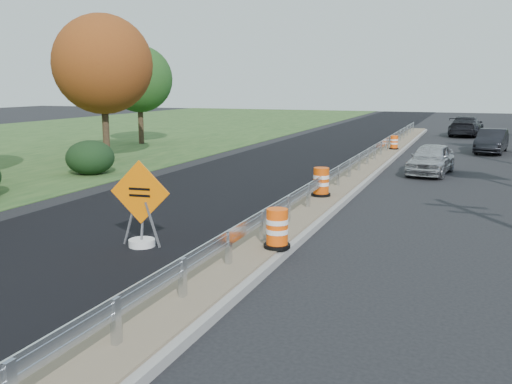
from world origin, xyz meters
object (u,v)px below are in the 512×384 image
(barrel_median_near, at_px, (277,229))
(barrel_median_mid, at_px, (321,182))
(car_dark_mid, at_px, (492,141))
(barrel_median_far, at_px, (394,143))
(caution_sign, at_px, (141,225))
(car_silver, at_px, (431,159))
(car_dark_far, at_px, (466,126))

(barrel_median_near, bearing_deg, barrel_median_mid, 95.66)
(car_dark_mid, bearing_deg, barrel_median_near, -94.02)
(barrel_median_mid, distance_m, barrel_median_far, 15.02)
(caution_sign, height_order, car_dark_mid, caution_sign)
(caution_sign, bearing_deg, car_dark_mid, 65.11)
(barrel_median_near, relative_size, barrel_median_far, 1.16)
(barrel_median_near, height_order, barrel_median_mid, barrel_median_mid)
(barrel_median_near, relative_size, car_silver, 0.23)
(barrel_median_mid, distance_m, car_dark_mid, 18.05)
(barrel_median_mid, bearing_deg, barrel_median_far, 88.58)
(barrel_median_mid, xyz_separation_m, barrel_median_far, (0.37, 15.01, -0.08))
(barrel_median_near, height_order, car_dark_far, car_dark_far)
(barrel_median_far, height_order, car_silver, car_silver)
(barrel_median_mid, relative_size, barrel_median_far, 1.22)
(barrel_median_mid, bearing_deg, car_dark_far, 81.93)
(caution_sign, relative_size, barrel_median_mid, 2.24)
(barrel_median_near, relative_size, barrel_median_mid, 0.95)
(barrel_median_far, distance_m, car_silver, 7.73)
(barrel_median_far, relative_size, car_dark_far, 0.15)
(car_dark_mid, bearing_deg, car_silver, -97.71)
(barrel_median_mid, xyz_separation_m, car_dark_far, (3.99, 28.13, 0.08))
(caution_sign, height_order, barrel_median_near, caution_sign)
(barrel_median_mid, height_order, car_silver, car_silver)
(barrel_median_near, bearing_deg, barrel_median_far, 90.69)
(caution_sign, relative_size, barrel_median_near, 2.36)
(caution_sign, distance_m, car_silver, 15.49)
(barrel_median_far, height_order, car_dark_far, car_dark_far)
(car_dark_mid, xyz_separation_m, car_dark_far, (-1.60, 10.97, 0.09))
(car_dark_mid, distance_m, car_dark_far, 11.09)
(barrel_median_mid, xyz_separation_m, car_silver, (2.95, 7.72, -0.01))
(barrel_median_near, height_order, car_silver, car_silver)
(caution_sign, bearing_deg, car_silver, 62.84)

